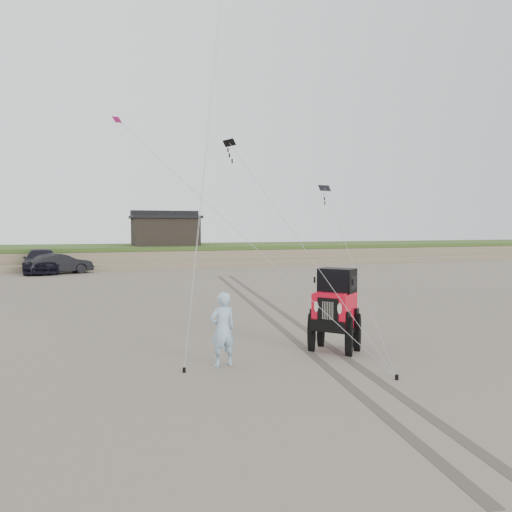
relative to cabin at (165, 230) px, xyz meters
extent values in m
plane|color=#6B6054|center=(-2.00, -37.00, -3.24)|extent=(160.00, 160.00, 0.00)
cube|color=#7A6B54|center=(-2.00, 1.00, -2.54)|extent=(160.00, 12.00, 1.40)
cube|color=#2D4719|center=(-2.00, 1.00, -1.69)|extent=(160.00, 12.00, 0.35)
cube|color=#7A6B54|center=(-2.00, -5.50, -2.99)|extent=(160.00, 3.50, 0.50)
cube|color=black|center=(0.00, 0.00, -0.21)|extent=(6.00, 5.00, 2.60)
cube|color=black|center=(0.00, 0.00, 1.21)|extent=(6.40, 5.40, 0.25)
cube|color=black|center=(0.00, 0.00, 1.59)|extent=(6.40, 1.20, 0.50)
imported|color=black|center=(-9.11, -8.69, -2.48)|extent=(4.87, 3.18, 1.52)
imported|color=black|center=(-10.50, -7.29, -2.34)|extent=(2.90, 6.31, 1.79)
imported|color=#81B1C7|center=(-4.01, -36.54, -2.30)|extent=(0.75, 0.57, 1.87)
cube|color=black|center=(-2.28, -31.06, 3.28)|extent=(0.47, 0.43, 0.27)
cube|color=black|center=(1.55, -31.02, 1.76)|extent=(0.47, 0.22, 0.25)
cube|color=#DE1B86|center=(-6.07, -29.45, 4.17)|extent=(0.36, 0.47, 0.27)
cylinder|color=black|center=(-5.05, -36.80, -3.18)|extent=(0.08, 0.08, 0.12)
cylinder|color=black|center=(-0.55, -38.94, -3.18)|extent=(0.08, 0.08, 0.12)
cube|color=#4C443D|center=(-0.40, -29.00, -3.23)|extent=(4.42, 29.74, 0.01)
cube|color=#4C443D|center=(0.40, -29.00, -3.23)|extent=(4.42, 29.74, 0.01)
camera|label=1|loc=(-7.21, -48.52, 0.25)|focal=35.00mm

